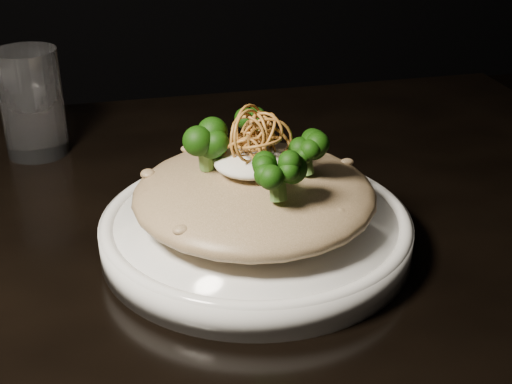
# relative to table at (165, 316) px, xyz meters

# --- Properties ---
(table) EXTENTS (1.10, 0.80, 0.75)m
(table) POSITION_rel_table_xyz_m (0.00, 0.00, 0.00)
(table) COLOR black
(table) RESTS_ON ground
(plate) EXTENTS (0.28, 0.28, 0.03)m
(plate) POSITION_rel_table_xyz_m (0.09, -0.02, 0.10)
(plate) COLOR white
(plate) RESTS_ON table
(risotto) EXTENTS (0.22, 0.22, 0.05)m
(risotto) POSITION_rel_table_xyz_m (0.08, -0.02, 0.14)
(risotto) COLOR brown
(risotto) RESTS_ON plate
(broccoli) EXTENTS (0.14, 0.14, 0.05)m
(broccoli) POSITION_rel_table_xyz_m (0.08, -0.03, 0.18)
(broccoli) COLOR black
(broccoli) RESTS_ON risotto
(cheese) EXTENTS (0.06, 0.06, 0.02)m
(cheese) POSITION_rel_table_xyz_m (0.08, -0.03, 0.17)
(cheese) COLOR white
(cheese) RESTS_ON risotto
(shallots) EXTENTS (0.06, 0.06, 0.04)m
(shallots) POSITION_rel_table_xyz_m (0.08, -0.02, 0.20)
(shallots) COLOR brown
(shallots) RESTS_ON cheese
(drinking_glass) EXTENTS (0.08, 0.08, 0.12)m
(drinking_glass) POSITION_rel_table_xyz_m (-0.12, 0.24, 0.14)
(drinking_glass) COLOR white
(drinking_glass) RESTS_ON table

